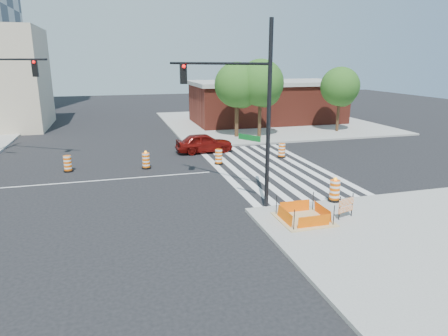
{
  "coord_description": "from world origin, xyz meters",
  "views": [
    {
      "loc": [
        1.31,
        -23.51,
        6.85
      ],
      "look_at": [
        6.76,
        -4.25,
        1.4
      ],
      "focal_mm": 32.0,
      "sensor_mm": 36.0,
      "label": 1
    }
  ],
  "objects": [
    {
      "name": "median_drum_4",
      "position": [
        8.09,
        1.77,
        0.48
      ],
      "size": [
        0.6,
        0.6,
        1.02
      ],
      "color": "black",
      "rests_on": "ground"
    },
    {
      "name": "median_drum_3",
      "position": [
        3.27,
        1.97,
        0.49
      ],
      "size": [
        0.6,
        0.6,
        1.18
      ],
      "color": "black",
      "rests_on": "ground"
    },
    {
      "name": "sidewalk_ne",
      "position": [
        18.0,
        18.0,
        0.07
      ],
      "size": [
        22.0,
        22.0,
        0.15
      ],
      "primitive_type": "cube",
      "color": "gray",
      "rests_on": "ground"
    },
    {
      "name": "pit_drum",
      "position": [
        11.52,
        -7.23,
        0.65
      ],
      "size": [
        0.62,
        0.62,
        1.21
      ],
      "color": "black",
      "rests_on": "ground"
    },
    {
      "name": "brick_storefront",
      "position": [
        18.0,
        18.0,
        2.32
      ],
      "size": [
        16.5,
        8.5,
        4.6
      ],
      "color": "maroon",
      "rests_on": "ground"
    },
    {
      "name": "ground",
      "position": [
        0.0,
        0.0,
        0.0
      ],
      "size": [
        120.0,
        120.0,
        0.0
      ],
      "primitive_type": "plane",
      "color": "black",
      "rests_on": "ground"
    },
    {
      "name": "signal_pole_se",
      "position": [
        7.08,
        -5.51,
        5.15
      ],
      "size": [
        3.69,
        5.36,
        8.42
      ],
      "rotation": [
        0.0,
        0.0,
        2.17
      ],
      "color": "black",
      "rests_on": "ground"
    },
    {
      "name": "crosswalk_east",
      "position": [
        10.95,
        0.0,
        0.01
      ],
      "size": [
        6.75,
        13.5,
        0.01
      ],
      "color": "silver",
      "rests_on": "ground"
    },
    {
      "name": "median_drum_2",
      "position": [
        -1.56,
        2.56,
        0.48
      ],
      "size": [
        0.6,
        0.6,
        1.02
      ],
      "color": "black",
      "rests_on": "ground"
    },
    {
      "name": "median_drum_5",
      "position": [
        12.97,
        2.37,
        0.48
      ],
      "size": [
        0.6,
        0.6,
        1.02
      ],
      "color": "black",
      "rests_on": "ground"
    },
    {
      "name": "excavation_pit",
      "position": [
        9.0,
        -9.0,
        0.22
      ],
      "size": [
        2.2,
        2.2,
        0.9
      ],
      "color": "tan",
      "rests_on": "ground"
    },
    {
      "name": "red_coupe",
      "position": [
        7.96,
        5.55,
        0.73
      ],
      "size": [
        4.39,
        1.96,
        1.47
      ],
      "primitive_type": "imported",
      "rotation": [
        0.0,
        0.0,
        1.63
      ],
      "color": "#5E0B08",
      "rests_on": "ground"
    },
    {
      "name": "tree_north_e",
      "position": [
        22.38,
        10.49,
        4.18
      ],
      "size": [
        3.66,
        3.66,
        6.23
      ],
      "color": "#382314",
      "rests_on": "ground"
    },
    {
      "name": "barricade",
      "position": [
        10.85,
        -9.3,
        0.74
      ],
      "size": [
        0.88,
        0.31,
        1.07
      ],
      "rotation": [
        0.0,
        0.0,
        0.31
      ],
      "color": "#FA6005",
      "rests_on": "ground"
    },
    {
      "name": "tree_north_d",
      "position": [
        14.06,
        9.77,
        4.66
      ],
      "size": [
        4.08,
        4.08,
        6.94
      ],
      "color": "#382314",
      "rests_on": "ground"
    },
    {
      "name": "tree_north_c",
      "position": [
        12.12,
        10.41,
        4.49
      ],
      "size": [
        3.95,
        3.93,
        6.69
      ],
      "color": "#382314",
      "rests_on": "ground"
    },
    {
      "name": "lane_centerline",
      "position": [
        0.0,
        0.0,
        0.01
      ],
      "size": [
        14.0,
        0.12,
        0.01
      ],
      "primitive_type": "cube",
      "color": "silver",
      "rests_on": "ground"
    }
  ]
}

